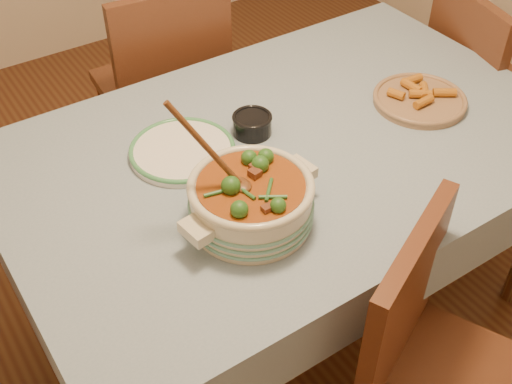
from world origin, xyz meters
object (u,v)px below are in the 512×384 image
stew_casserole (251,198)px  chair_right (478,90)px  chair_far (166,83)px  white_plate (182,150)px  dining_table (291,166)px  chair_near (434,366)px  condiment_bowl (252,123)px  fried_plate (420,98)px

stew_casserole → chair_right: stew_casserole is taller
chair_far → white_plate: bearing=72.8°
dining_table → chair_right: chair_right is taller
dining_table → stew_casserole: 0.39m
chair_near → chair_right: 1.30m
stew_casserole → chair_far: bearing=75.1°
white_plate → chair_right: (1.28, -0.02, -0.25)m
stew_casserole → chair_far: 1.08m
stew_casserole → chair_near: 0.61m
condiment_bowl → fried_plate: (0.52, -0.16, -0.02)m
condiment_bowl → chair_near: 0.83m
stew_casserole → white_plate: size_ratio=1.08×
stew_casserole → chair_near: stew_casserole is taller
white_plate → condiment_bowl: 0.22m
fried_plate → chair_far: size_ratio=0.34×
white_plate → fried_plate: size_ratio=1.12×
stew_casserole → white_plate: bearing=92.1°
stew_casserole → white_plate: 0.34m
stew_casserole → condiment_bowl: size_ratio=2.77×
dining_table → white_plate: 0.34m
dining_table → fried_plate: fried_plate is taller
dining_table → white_plate: bearing=156.8°
chair_far → chair_right: bearing=150.6°
condiment_bowl → chair_far: bearing=85.1°
dining_table → chair_near: (-0.05, -0.68, -0.15)m
chair_near → white_plate: bearing=81.7°
white_plate → condiment_bowl: bearing=-6.4°
fried_plate → chair_near: size_ratio=0.36×
chair_right → chair_near: bearing=141.1°
white_plate → stew_casserole: bearing=-87.9°
stew_casserole → fried_plate: size_ratio=1.21×
condiment_bowl → fried_plate: 0.54m
white_plate → chair_right: 1.30m
chair_far → chair_near: (-0.04, -1.48, -0.03)m
chair_far → dining_table: bearing=96.3°
dining_table → chair_near: size_ratio=1.84×
white_plate → condiment_bowl: (0.22, -0.02, 0.02)m
fried_plate → chair_right: size_ratio=0.35×
condiment_bowl → chair_near: (0.02, -0.78, -0.27)m
stew_casserole → chair_right: 1.34m
white_plate → fried_plate: 0.76m
white_plate → chair_far: (0.28, 0.68, -0.23)m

